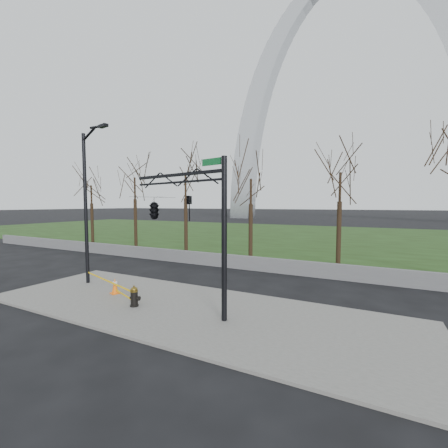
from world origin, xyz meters
The scene contains 11 objects.
ground centered at (0.00, 0.00, 0.00)m, with size 500.00×500.00×0.00m, color black.
sidewalk centered at (0.00, 0.00, 0.05)m, with size 18.00×6.00×0.10m, color slate.
grass_strip centered at (0.00, 30.00, 0.03)m, with size 120.00×40.00×0.06m, color #213613.
guardrail centered at (0.00, 8.00, 0.45)m, with size 60.00×0.30×0.90m, color #59595B.
gateway_arch centered at (0.00, 75.00, 32.50)m, with size 66.00×6.00×65.00m, color silver, non-canonical shape.
tree_row centered at (-1.84, 12.00, 3.85)m, with size 42.33×4.00×7.69m.
fire_hydrant centered at (-2.02, -0.82, 0.50)m, with size 0.53×0.35×0.87m.
traffic_cone centered at (-4.09, 0.05, 0.47)m, with size 0.48×0.48×0.74m.
street_light centered at (-6.70, 0.73, 4.69)m, with size 2.37×0.67×8.21m.
traffic_signal_mast centered at (-1.21, 0.25, 4.15)m, with size 5.00×2.54×6.00m.
caution_tape centered at (-4.05, -0.13, 0.56)m, with size 4.88×1.60×0.44m.
Camera 1 is at (6.65, -9.64, 4.31)m, focal length 23.40 mm.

